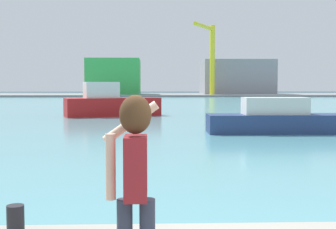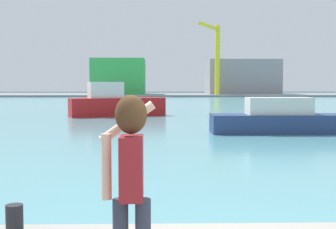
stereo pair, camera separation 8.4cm
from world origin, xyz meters
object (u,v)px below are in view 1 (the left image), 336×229
Objects in this scene: boat_moored_2 at (292,120)px; warehouse_right at (237,77)px; person_photographer at (135,172)px; warehouse_left at (114,77)px; harbor_bollard at (16,220)px; port_crane at (210,52)px; boat_moored at (111,104)px.

warehouse_right reaches higher than boat_moored_2.
warehouse_left is (-8.10, 91.74, 2.54)m from person_photographer.
harbor_bollard is 18.21m from boat_moored_2.
warehouse_right is (20.15, 91.88, 3.39)m from harbor_bollard.
harbor_bollard is 84.39m from port_crane.
harbor_bollard is 0.02× the size of warehouse_right.
warehouse_left reaches higher than boat_moored.
person_photographer reaches higher than boat_moored_2.
warehouse_left reaches higher than harbor_bollard.
person_photographer is at bearing -103.72° from boat_moored.
boat_moored is 0.64× the size of warehouse_left.
person_photographer is at bearing -44.64° from harbor_bollard.
warehouse_right is at bearing 51.78° from boat_moored.
boat_moored reaches higher than person_photographer.
person_photographer is 0.20× the size of boat_moored_2.
person_photographer is 2.30m from harbor_bollard.
port_crane is at bearing -20.27° from warehouse_left.
boat_moored_2 is (10.01, -11.94, -0.30)m from boat_moored.
person_photographer is 92.13m from warehouse_left.
harbor_bollard is 0.03× the size of port_crane.
boat_moored is 0.83× the size of boat_moored_2.
harbor_bollard is 0.05× the size of boat_moored.
person_photographer is 0.11× the size of warehouse_right.
harbor_bollard is 0.03× the size of warehouse_left.
port_crane is at bearing 86.64° from boat_moored_2.
boat_moored_2 is 76.75m from warehouse_right.
warehouse_left reaches higher than person_photographer.
boat_moored_2 is 0.58× the size of warehouse_right.
port_crane is at bearing -8.00° from person_photographer.
person_photographer is 29.68m from boat_moored.
boat_moored_2 is at bearing -98.72° from warehouse_right.
person_photographer is at bearing -84.95° from warehouse_left.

